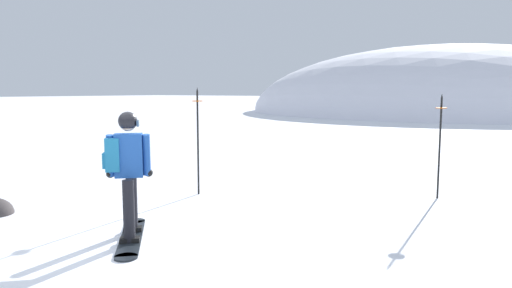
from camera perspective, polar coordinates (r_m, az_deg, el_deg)
ground_plane at (r=6.40m, az=-16.06°, el=-11.79°), size 300.00×300.00×0.00m
ridge_peak_main at (r=46.45m, az=21.67°, el=3.65°), size 35.57×32.01×12.21m
snowboarder_main at (r=6.42m, az=-15.60°, el=-3.26°), size 1.35×1.41×1.71m
piste_marker_near at (r=8.89m, az=-7.17°, el=1.23°), size 0.20×0.20×2.05m
piste_marker_far at (r=9.13m, az=21.69°, el=0.56°), size 0.20×0.20×1.94m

